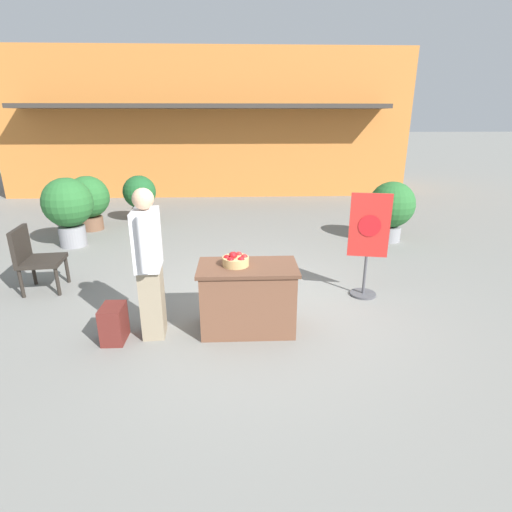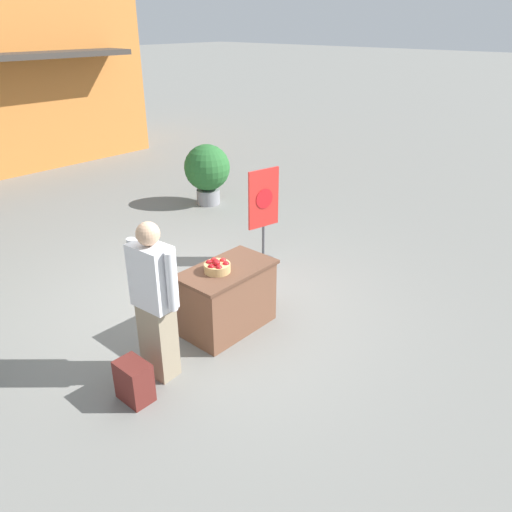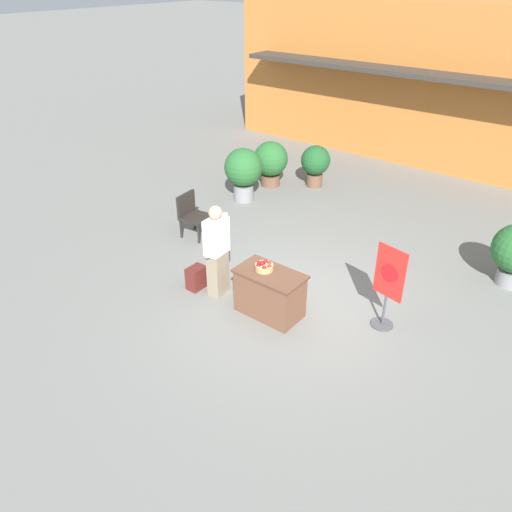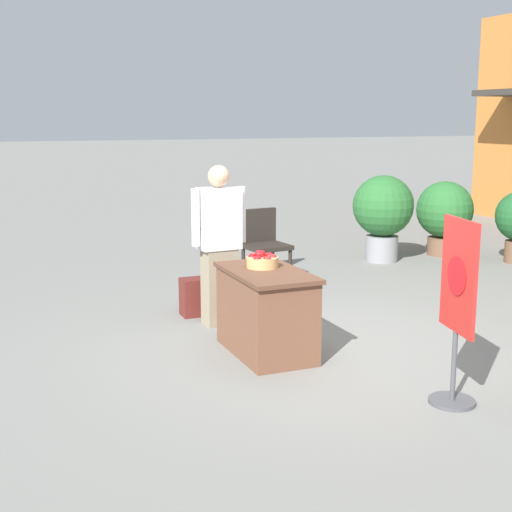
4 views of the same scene
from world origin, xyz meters
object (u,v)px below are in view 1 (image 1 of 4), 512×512
(display_table, at_px, (248,298))
(potted_plant_near_left, at_px, (392,207))
(poster_board, at_px, (368,243))
(potted_plant_far_left, at_px, (68,206))
(apple_basket, at_px, (236,260))
(person_visitor, at_px, (149,264))
(potted_plant_far_right, at_px, (88,199))
(backpack, at_px, (114,323))
(patio_chair, at_px, (34,256))
(potted_plant_near_right, at_px, (140,194))

(display_table, distance_m, potted_plant_near_left, 4.51)
(poster_board, bearing_deg, potted_plant_far_left, -104.88)
(poster_board, height_order, potted_plant_near_left, poster_board)
(apple_basket, xyz_separation_m, person_visitor, (-0.94, -0.09, 0.00))
(potted_plant_far_right, bearing_deg, backpack, -68.53)
(potted_plant_near_left, bearing_deg, potted_plant_far_left, -179.34)
(patio_chair, bearing_deg, backpack, -50.43)
(backpack, xyz_separation_m, potted_plant_near_right, (-0.91, 5.40, 0.44))
(patio_chair, height_order, potted_plant_near_right, potted_plant_near_right)
(person_visitor, relative_size, patio_chair, 1.81)
(person_visitor, height_order, potted_plant_far_right, person_visitor)
(apple_basket, relative_size, person_visitor, 0.18)
(potted_plant_far_left, bearing_deg, poster_board, -26.65)
(potted_plant_far_left, height_order, potted_plant_far_right, potted_plant_far_left)
(person_visitor, height_order, potted_plant_far_left, person_visitor)
(display_table, bearing_deg, potted_plant_near_right, 114.87)
(patio_chair, relative_size, potted_plant_near_right, 0.86)
(apple_basket, height_order, poster_board, poster_board)
(display_table, height_order, potted_plant_near_left, potted_plant_near_left)
(potted_plant_near_right, bearing_deg, patio_chair, -98.33)
(apple_basket, xyz_separation_m, patio_chair, (-2.85, 1.22, -0.34))
(display_table, distance_m, backpack, 1.52)
(potted_plant_near_left, bearing_deg, poster_board, -116.58)
(poster_board, height_order, potted_plant_near_right, poster_board)
(backpack, distance_m, potted_plant_near_right, 5.49)
(patio_chair, distance_m, potted_plant_far_left, 2.15)
(person_visitor, bearing_deg, potted_plant_far_right, 112.29)
(poster_board, distance_m, patio_chair, 4.65)
(patio_chair, bearing_deg, poster_board, -11.11)
(potted_plant_far_right, bearing_deg, potted_plant_far_left, -87.66)
(potted_plant_near_right, height_order, potted_plant_far_right, potted_plant_far_right)
(display_table, height_order, patio_chair, patio_chair)
(display_table, relative_size, potted_plant_near_left, 0.95)
(apple_basket, distance_m, person_visitor, 0.95)
(person_visitor, distance_m, potted_plant_far_right, 5.13)
(backpack, bearing_deg, potted_plant_far_left, 117.02)
(potted_plant_near_left, bearing_deg, person_visitor, -138.84)
(potted_plant_far_right, bearing_deg, potted_plant_near_right, 35.59)
(patio_chair, height_order, potted_plant_near_left, potted_plant_near_left)
(display_table, distance_m, apple_basket, 0.48)
(backpack, bearing_deg, person_visitor, 16.95)
(poster_board, relative_size, patio_chair, 1.55)
(display_table, bearing_deg, potted_plant_near_left, 49.48)
(display_table, bearing_deg, backpack, -172.23)
(poster_board, bearing_deg, potted_plant_near_right, -125.17)
(apple_basket, bearing_deg, potted_plant_far_right, 125.55)
(poster_board, bearing_deg, display_table, -50.52)
(display_table, distance_m, potted_plant_near_right, 5.73)
(poster_board, distance_m, potted_plant_far_left, 5.54)
(patio_chair, bearing_deg, display_table, -28.95)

